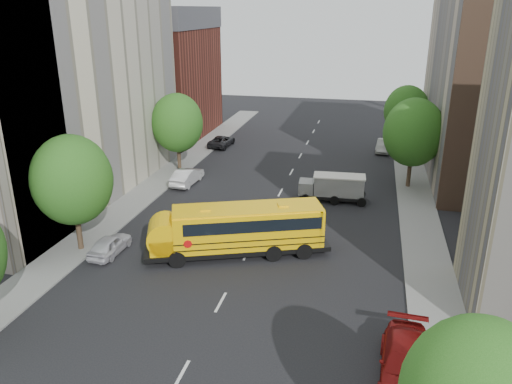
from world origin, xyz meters
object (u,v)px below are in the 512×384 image
(street_tree_2, at_px, (177,123))
(safari_truck, at_px, (334,187))
(parked_car_1, at_px, (187,176))
(parked_car_5, at_px, (383,146))
(parked_car_0, at_px, (110,245))
(street_tree_4, at_px, (414,132))
(school_bus, at_px, (235,228))
(parked_car_2, at_px, (222,141))
(parked_car_3, at_px, (406,363))
(street_tree_5, at_px, (406,111))
(street_tree_1, at_px, (72,180))

(street_tree_2, distance_m, safari_truck, 16.83)
(parked_car_1, xyz_separation_m, parked_car_5, (17.69, 15.58, -0.07))
(safari_truck, bearing_deg, parked_car_5, 72.56)
(parked_car_5, bearing_deg, parked_car_1, -132.73)
(street_tree_2, xyz_separation_m, parked_car_0, (2.20, -18.06, -4.18))
(street_tree_4, distance_m, parked_car_5, 12.84)
(school_bus, bearing_deg, parked_car_0, 171.25)
(parked_car_0, distance_m, parked_car_2, 27.93)
(safari_truck, xyz_separation_m, parked_car_1, (-13.48, 1.23, -0.45))
(street_tree_4, height_order, parked_car_5, street_tree_4)
(street_tree_4, relative_size, parked_car_3, 1.46)
(safari_truck, height_order, parked_car_5, safari_truck)
(school_bus, height_order, parked_car_0, school_bus)
(school_bus, xyz_separation_m, parked_car_5, (9.61, 28.14, -1.21))
(street_tree_5, height_order, school_bus, street_tree_5)
(street_tree_1, distance_m, safari_truck, 20.75)
(street_tree_2, bearing_deg, safari_truck, -17.47)
(safari_truck, height_order, parked_car_2, safari_truck)
(parked_car_1, bearing_deg, street_tree_2, -56.06)
(parked_car_0, xyz_separation_m, parked_car_5, (17.69, 29.94, 0.03))
(street_tree_4, bearing_deg, street_tree_5, 90.00)
(parked_car_3, bearing_deg, school_bus, 140.00)
(street_tree_1, relative_size, safari_truck, 1.46)
(school_bus, bearing_deg, parked_car_2, 87.45)
(school_bus, xyz_separation_m, safari_truck, (5.39, 11.32, -0.69))
(parked_car_3, bearing_deg, street_tree_2, 131.65)
(street_tree_1, height_order, parked_car_0, street_tree_1)
(street_tree_1, relative_size, parked_car_5, 1.92)
(parked_car_3, bearing_deg, parked_car_5, 94.26)
(street_tree_2, distance_m, street_tree_5, 25.06)
(street_tree_4, bearing_deg, school_bus, -125.78)
(street_tree_5, height_order, parked_car_0, street_tree_5)
(street_tree_2, height_order, parked_car_2, street_tree_2)
(street_tree_2, distance_m, parked_car_1, 5.93)
(parked_car_1, bearing_deg, safari_truck, 177.98)
(street_tree_2, relative_size, street_tree_5, 1.03)
(street_tree_4, bearing_deg, parked_car_2, 154.42)
(street_tree_2, xyz_separation_m, parked_car_3, (20.60, -25.94, -4.02))
(street_tree_2, distance_m, street_tree_4, 22.00)
(street_tree_2, height_order, street_tree_5, street_tree_2)
(street_tree_4, height_order, street_tree_5, street_tree_4)
(street_tree_4, height_order, parked_car_0, street_tree_4)
(school_bus, relative_size, safari_truck, 2.24)
(street_tree_4, relative_size, parked_car_0, 2.12)
(school_bus, xyz_separation_m, parked_car_0, (-8.09, -1.81, -1.23))
(street_tree_4, bearing_deg, parked_car_1, -169.42)
(school_bus, height_order, safari_truck, school_bus)
(street_tree_1, distance_m, parked_car_0, 4.83)
(street_tree_2, bearing_deg, parked_car_5, 30.85)
(parked_car_3, height_order, parked_car_5, parked_car_3)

